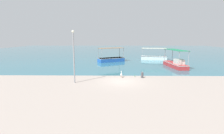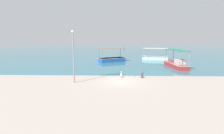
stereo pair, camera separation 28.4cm
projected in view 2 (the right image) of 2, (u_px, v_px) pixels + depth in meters
The scene contains 9 objects.
ground at pixel (122, 81), 19.63m from camera, with size 120.00×120.00×0.00m, color #A7988E.
harbor_water at pixel (119, 51), 66.96m from camera, with size 110.00×90.00×0.00m, color #316D7E.
fishing_boat_far_right at pixel (155, 57), 38.76m from camera, with size 5.75×2.63×2.59m.
fishing_boat_center at pixel (176, 64), 28.85m from camera, with size 2.30×6.68×2.91m.
fishing_boat_outer at pixel (112, 59), 35.86m from camera, with size 5.68×4.27×2.82m.
pelican at pixel (121, 75), 21.51m from camera, with size 0.31×0.80×0.80m.
lamp_post at pixel (73, 54), 18.60m from camera, with size 0.28×0.28×5.64m.
mooring_bollard at pixel (142, 75), 21.32m from camera, with size 0.31×0.31×0.76m.
glass_bottle at pixel (135, 76), 21.87m from camera, with size 0.07×0.07×0.27m.
Camera 2 is at (-0.48, -19.12, 4.83)m, focal length 28.00 mm.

